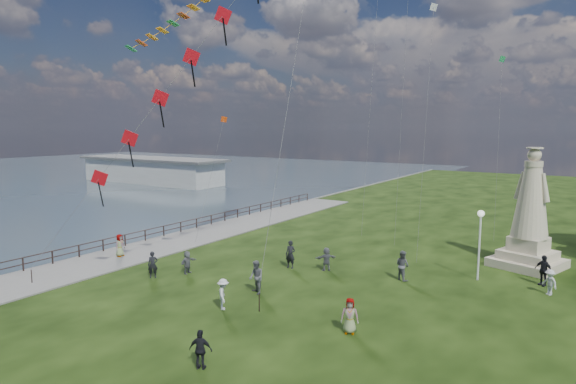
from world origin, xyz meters
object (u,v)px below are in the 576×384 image
Objects in this scene: person_1 at (256,277)px; person_5 at (187,262)px; person_0 at (153,265)px; person_4 at (350,316)px; pier_pavilion at (152,170)px; lamppost at (480,230)px; person_6 at (290,254)px; person_9 at (543,270)px; person_10 at (120,247)px; person_2 at (223,294)px; person_11 at (326,259)px; person_3 at (201,350)px; statue at (530,223)px; person_8 at (550,282)px; person_7 at (402,265)px.

person_1 is 1.29× the size of person_5.
person_0 is 2.17m from person_5.
person_4 is at bearing 14.79° from person_1.
person_5 is at bearing -39.05° from pier_pavilion.
lamppost reaches higher than person_5.
pier_pavilion is at bearing 155.64° from lamppost.
person_1 is at bearing -84.95° from person_6.
lamppost reaches higher than person_9.
person_10 is at bearing -152.56° from person_1.
pier_pavilion is 18.11× the size of person_4.
pier_pavilion reaches higher than person_5.
lamppost is at bearing -77.37° from person_10.
person_10 is (-12.78, 3.53, 0.01)m from person_2.
person_0 is 23.69m from person_9.
lamppost is 2.81× the size of person_11.
person_5 is 21.80m from person_9.
lamppost is 2.75× the size of person_3.
person_6 is 1.15× the size of person_10.
person_1 reaches higher than person_10.
statue is 4.51m from person_9.
person_2 is at bearing -100.16° from person_8.
person_2 is at bearing -129.20° from lamppost.
person_8 is at bearing 32.36° from person_4.
person_6 is (49.69, -31.69, -0.91)m from pier_pavilion.
person_6 is (4.92, 4.62, 0.20)m from person_5.
person_0 is 15.51m from person_7.
person_4 reaches higher than person_2.
statue is 4.34× the size of person_9.
person_4 is 19.72m from person_10.
person_1 is 1.17× the size of person_2.
person_9 reaches higher than person_5.
statue is 4.95× the size of person_10.
pier_pavilion is 3.72× the size of statue.
statue reaches higher than person_11.
person_2 is at bearing -57.38° from person_0.
person_3 is 0.85× the size of person_6.
person_8 is (7.86, 1.95, -0.20)m from person_7.
person_1 is 1.02× the size of person_7.
person_2 is at bearing -88.98° from person_6.
person_0 is at bearing 36.10° from person_2.
person_10 reaches higher than person_8.
person_9 is (7.38, 3.59, -0.00)m from person_7.
person_5 reaches higher than person_8.
person_0 reaches higher than person_8.
person_6 is at bearing -77.11° from person_10.
person_0 is 13.93m from person_4.
person_11 is at bearing -125.37° from statue.
person_6 is 12.56m from person_10.
person_1 is (7.16, 1.20, 0.11)m from person_0.
person_8 is 13.03m from person_11.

